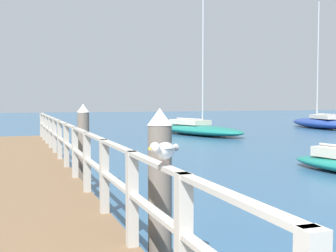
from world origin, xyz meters
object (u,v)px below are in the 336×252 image
object	(u,v)px
dock_piling_far	(84,147)
boat_4	(198,129)
seagull_foreground	(165,150)
boat_2	(320,122)
dock_piling_near	(160,196)

from	to	relation	value
dock_piling_far	boat_4	distance (m)	17.63
boat_4	seagull_foreground	bearing A→B (deg)	50.49
boat_4	boat_2	bearing A→B (deg)	178.44
dock_piling_near	seagull_foreground	distance (m)	1.52
dock_piling_far	seagull_foreground	bearing A→B (deg)	-93.09
boat_2	boat_4	world-z (taller)	boat_2
dock_piling_near	boat_2	xyz separation A→B (m)	(20.79, 23.62, -0.59)
dock_piling_far	boat_2	xyz separation A→B (m)	(20.79, 17.77, -0.59)
dock_piling_near	boat_4	distance (m)	22.79
dock_piling_near	boat_2	size ratio (longest dim) A/B	0.21
dock_piling_near	seagull_foreground	size ratio (longest dim) A/B	5.50
dock_piling_near	seagull_foreground	world-z (taller)	dock_piling_near
dock_piling_near	boat_4	xyz separation A→B (m)	(9.38, 20.76, -0.67)
dock_piling_far	boat_2	world-z (taller)	boat_2
seagull_foreground	boat_2	size ratio (longest dim) A/B	0.04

